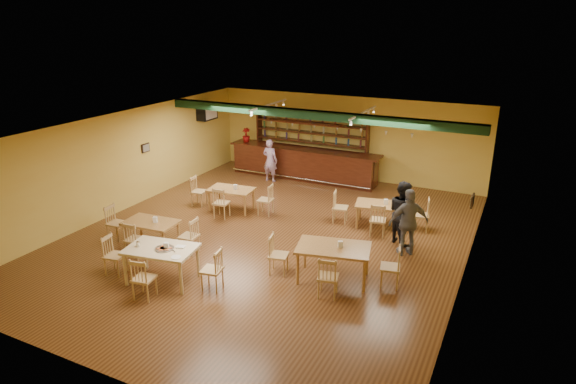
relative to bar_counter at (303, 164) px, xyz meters
The scene contains 23 objects.
floor 5.35m from the bar_counter, 75.68° to the right, with size 12.00×12.00×0.00m, color #4F2E16.
ceiling_beam 3.54m from the bar_counter, 60.77° to the right, with size 10.00×0.30×0.25m, color black.
track_rail_left 2.99m from the bar_counter, 105.49° to the right, with size 0.05×2.50×0.05m, color white.
track_rail_right 4.01m from the bar_counter, 32.80° to the right, with size 0.05×2.50×0.05m, color white.
ac_unit 4.03m from the bar_counter, 164.75° to the right, with size 0.34×0.70×0.48m, color white.
picture_left 5.65m from the bar_counter, 131.37° to the right, with size 0.04×0.34×0.28m, color black.
picture_right 7.90m from the bar_counter, 36.50° to the right, with size 0.04×0.34×0.28m, color black.
bar_counter is the anchor object (origin of this frame).
back_bar_hutch 0.85m from the bar_counter, 90.00° to the left, with size 4.42×0.40×2.28m, color #37150B.
poinsettia 2.55m from the bar_counter, behind, with size 0.30×0.30×0.53m, color #9B0F0E.
dining_table_a 3.92m from the bar_counter, 100.13° to the right, with size 1.36×0.81×0.68m, color olive.
dining_table_b 4.89m from the bar_counter, 39.46° to the right, with size 1.36×0.81×0.68m, color olive.
dining_table_c 7.04m from the bar_counter, 99.50° to the right, with size 1.35×0.81×0.68m, color olive.
dining_table_d 7.48m from the bar_counter, 60.55° to the right, with size 1.62×0.97×0.81m, color olive.
near_table 8.26m from the bar_counter, 88.08° to the right, with size 1.52×0.98×0.81m, color beige.
pizza_tray 8.27m from the bar_counter, 87.33° to the right, with size 0.40×0.40×0.01m, color silver.
parmesan_shaker 8.43m from the bar_counter, 91.44° to the right, with size 0.07×0.07×0.11m, color #EAE5C6.
napkin_stack 8.07m from the bar_counter, 85.33° to the right, with size 0.20×0.15×0.03m, color white.
pizza_server 8.22m from the bar_counter, 86.18° to the right, with size 0.32×0.09×0.00m, color silver.
side_plate 8.52m from the bar_counter, 84.12° to the right, with size 0.22×0.22×0.01m, color white.
patron_bar 1.27m from the bar_counter, 138.93° to the right, with size 0.57×0.37×1.56m, color #854BA2.
patron_right_a 6.02m from the bar_counter, 40.50° to the right, with size 0.82×0.64×1.69m, color black.
patron_right_b 6.65m from the bar_counter, 42.78° to the right, with size 1.00×0.42×1.71m, color slate.
Camera 1 is at (5.79, -10.67, 5.58)m, focal length 30.68 mm.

